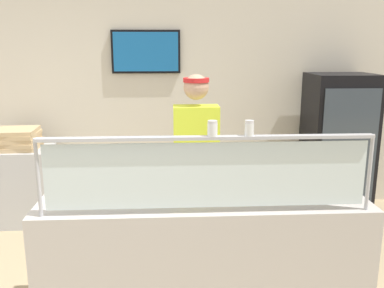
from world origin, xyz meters
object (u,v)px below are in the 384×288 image
(pizza_tray, at_px, (210,191))
(parmesan_shaker, at_px, (212,129))
(pepper_flake_shaker, at_px, (249,129))
(drink_fridge, at_px, (337,146))
(pizza_box_stack, at_px, (17,139))
(worker_figure, at_px, (197,163))
(pizza_server, at_px, (211,189))

(pizza_tray, distance_m, parmesan_shaker, 0.64)
(pizza_tray, distance_m, pepper_flake_shaker, 0.67)
(drink_fridge, relative_size, pizza_box_stack, 3.48)
(pizza_tray, height_order, worker_figure, worker_figure)
(pizza_server, height_order, drink_fridge, drink_fridge)
(pepper_flake_shaker, height_order, drink_fridge, drink_fridge)
(pizza_server, distance_m, drink_fridge, 2.52)
(parmesan_shaker, xyz_separation_m, pepper_flake_shaker, (0.23, 0.00, -0.00))
(parmesan_shaker, height_order, drink_fridge, drink_fridge)
(pizza_tray, distance_m, pizza_server, 0.03)
(pizza_box_stack, bearing_deg, pepper_flake_shaker, -44.95)
(worker_figure, bearing_deg, drink_fridge, 35.55)
(pizza_tray, relative_size, drink_fridge, 0.25)
(pepper_flake_shaker, xyz_separation_m, drink_fridge, (1.49, 2.21, -0.65))
(pepper_flake_shaker, distance_m, pizza_box_stack, 3.11)
(parmesan_shaker, height_order, pizza_box_stack, parmesan_shaker)
(pepper_flake_shaker, bearing_deg, pizza_server, 119.52)
(parmesan_shaker, relative_size, drink_fridge, 0.06)
(pizza_tray, bearing_deg, drink_fridge, 47.65)
(pizza_server, bearing_deg, pizza_tray, 120.09)
(pepper_flake_shaker, bearing_deg, pizza_box_stack, 135.05)
(pizza_tray, bearing_deg, pizza_server, -72.15)
(worker_figure, xyz_separation_m, pizza_box_stack, (-1.92, 1.20, -0.03))
(pizza_tray, xyz_separation_m, pizza_box_stack, (-1.97, 1.81, 0.01))
(pizza_tray, height_order, parmesan_shaker, parmesan_shaker)
(pepper_flake_shaker, bearing_deg, pizza_tray, 118.93)
(pepper_flake_shaker, distance_m, drink_fridge, 2.74)
(pizza_server, height_order, worker_figure, worker_figure)
(pizza_tray, bearing_deg, worker_figure, 95.37)
(pizza_tray, relative_size, pizza_server, 1.48)
(pizza_tray, bearing_deg, parmesan_shaker, -94.08)
(parmesan_shaker, distance_m, worker_figure, 1.08)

